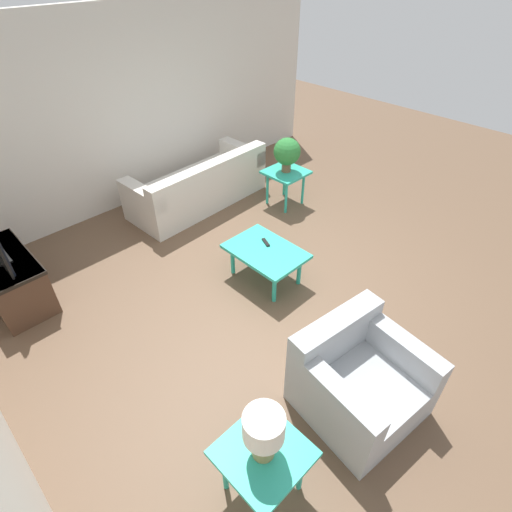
{
  "coord_description": "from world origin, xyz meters",
  "views": [
    {
      "loc": [
        -2.33,
        2.73,
        3.25
      ],
      "look_at": [
        0.11,
        0.33,
        0.55
      ],
      "focal_mm": 28.0,
      "sensor_mm": 36.0,
      "label": 1
    }
  ],
  "objects": [
    {
      "name": "armchair",
      "position": [
        -1.5,
        0.7,
        0.32
      ],
      "size": [
        1.02,
        1.04,
        0.81
      ],
      "rotation": [
        0.0,
        0.0,
        -1.7
      ],
      "color": "#A8ADB2",
      "rests_on": "ground_plane"
    },
    {
      "name": "wall_right",
      "position": [
        3.06,
        0.0,
        1.35
      ],
      "size": [
        0.12,
        7.2,
        2.7
      ],
      "color": "silver",
      "rests_on": "ground_plane"
    },
    {
      "name": "sofa",
      "position": [
        2.18,
        -0.49,
        0.29
      ],
      "size": [
        0.98,
        2.2,
        0.77
      ],
      "rotation": [
        0.0,
        0.0,
        1.62
      ],
      "color": "silver",
      "rests_on": "ground_plane"
    },
    {
      "name": "tv_stand_chest",
      "position": [
        1.95,
        2.35,
        0.32
      ],
      "size": [
        1.1,
        0.55,
        0.6
      ],
      "color": "#4C3323",
      "rests_on": "ground_plane"
    },
    {
      "name": "remote_control",
      "position": [
        0.32,
        -0.03,
        0.44
      ],
      "size": [
        0.16,
        0.1,
        0.02
      ],
      "color": "black",
      "rests_on": "coffee_table"
    },
    {
      "name": "coffee_table",
      "position": [
        0.22,
        0.06,
        0.38
      ],
      "size": [
        0.91,
        0.64,
        0.43
      ],
      "color": "#2DB79E",
      "rests_on": "ground_plane"
    },
    {
      "name": "potted_plant",
      "position": [
        1.26,
        -1.42,
        0.85
      ],
      "size": [
        0.39,
        0.39,
        0.51
      ],
      "color": "brown",
      "rests_on": "side_table_plant"
    },
    {
      "name": "side_table_lamp",
      "position": [
        -1.44,
        1.79,
        0.47
      ],
      "size": [
        0.57,
        0.57,
        0.55
      ],
      "color": "#2DB79E",
      "rests_on": "ground_plane"
    },
    {
      "name": "side_table_plant",
      "position": [
        1.26,
        -1.42,
        0.47
      ],
      "size": [
        0.57,
        0.57,
        0.55
      ],
      "color": "#2DB79E",
      "rests_on": "ground_plane"
    },
    {
      "name": "ground_plane",
      "position": [
        0.0,
        0.0,
        0.0
      ],
      "size": [
        14.0,
        14.0,
        0.0
      ],
      "primitive_type": "plane",
      "color": "brown"
    },
    {
      "name": "table_lamp",
      "position": [
        -1.44,
        1.79,
        0.82
      ],
      "size": [
        0.27,
        0.27,
        0.43
      ],
      "color": "#997F4C",
      "rests_on": "side_table_lamp"
    }
  ]
}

